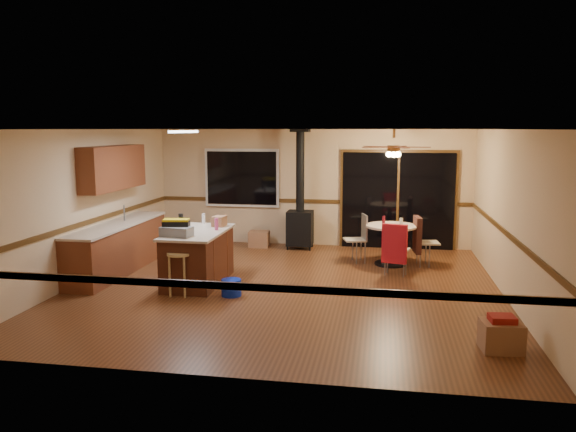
% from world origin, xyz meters
% --- Properties ---
extents(floor, '(7.00, 7.00, 0.00)m').
position_xyz_m(floor, '(0.00, 0.00, 0.00)').
color(floor, '#5B3119').
rests_on(floor, ground).
extents(ceiling, '(7.00, 7.00, 0.00)m').
position_xyz_m(ceiling, '(0.00, 0.00, 2.60)').
color(ceiling, silver).
rests_on(ceiling, ground).
extents(wall_back, '(7.00, 0.00, 7.00)m').
position_xyz_m(wall_back, '(0.00, 3.50, 1.30)').
color(wall_back, tan).
rests_on(wall_back, ground).
extents(wall_front, '(7.00, 0.00, 7.00)m').
position_xyz_m(wall_front, '(0.00, -3.50, 1.30)').
color(wall_front, tan).
rests_on(wall_front, ground).
extents(wall_left, '(0.00, 7.00, 7.00)m').
position_xyz_m(wall_left, '(-3.50, 0.00, 1.30)').
color(wall_left, tan).
rests_on(wall_left, ground).
extents(wall_right, '(0.00, 7.00, 7.00)m').
position_xyz_m(wall_right, '(3.50, 0.00, 1.30)').
color(wall_right, tan).
rests_on(wall_right, ground).
extents(chair_rail, '(7.00, 7.00, 0.08)m').
position_xyz_m(chair_rail, '(0.00, 0.00, 1.00)').
color(chair_rail, '#4B2F12').
rests_on(chair_rail, ground).
extents(window, '(1.72, 0.10, 1.32)m').
position_xyz_m(window, '(-1.60, 3.45, 1.50)').
color(window, black).
rests_on(window, ground).
extents(sliding_door, '(2.52, 0.10, 2.10)m').
position_xyz_m(sliding_door, '(1.90, 3.45, 1.05)').
color(sliding_door, black).
rests_on(sliding_door, ground).
extents(lower_cabinets, '(0.60, 3.00, 0.86)m').
position_xyz_m(lower_cabinets, '(-3.20, 0.50, 0.43)').
color(lower_cabinets, brown).
rests_on(lower_cabinets, ground).
extents(countertop, '(0.64, 3.04, 0.04)m').
position_xyz_m(countertop, '(-3.20, 0.50, 0.88)').
color(countertop, '#C5B099').
rests_on(countertop, lower_cabinets).
extents(upper_cabinets, '(0.35, 2.00, 0.80)m').
position_xyz_m(upper_cabinets, '(-3.33, 0.70, 1.90)').
color(upper_cabinets, brown).
rests_on(upper_cabinets, ground).
extents(kitchen_island, '(0.88, 1.68, 0.90)m').
position_xyz_m(kitchen_island, '(-1.50, 0.00, 0.45)').
color(kitchen_island, '#411C10').
rests_on(kitchen_island, ground).
extents(wood_stove, '(0.55, 0.50, 2.52)m').
position_xyz_m(wood_stove, '(-0.20, 3.05, 0.73)').
color(wood_stove, black).
rests_on(wood_stove, ground).
extents(ceiling_fan, '(0.24, 0.24, 0.55)m').
position_xyz_m(ceiling_fan, '(1.75, 1.86, 2.21)').
color(ceiling_fan, brown).
rests_on(ceiling_fan, ceiling).
extents(fluorescent_strip, '(0.10, 1.20, 0.04)m').
position_xyz_m(fluorescent_strip, '(-1.80, 0.30, 2.56)').
color(fluorescent_strip, white).
rests_on(fluorescent_strip, ceiling).
extents(toolbox_grey, '(0.52, 0.33, 0.15)m').
position_xyz_m(toolbox_grey, '(-1.68, -0.50, 0.98)').
color(toolbox_grey, slate).
rests_on(toolbox_grey, kitchen_island).
extents(toolbox_black, '(0.45, 0.29, 0.23)m').
position_xyz_m(toolbox_black, '(-1.72, -0.41, 1.02)').
color(toolbox_black, black).
rests_on(toolbox_black, kitchen_island).
extents(toolbox_yellow_lid, '(0.44, 0.28, 0.03)m').
position_xyz_m(toolbox_yellow_lid, '(-1.72, -0.41, 1.15)').
color(toolbox_yellow_lid, gold).
rests_on(toolbox_yellow_lid, toolbox_black).
extents(box_on_island, '(0.23, 0.29, 0.18)m').
position_xyz_m(box_on_island, '(-1.27, 0.52, 0.99)').
color(box_on_island, brown).
rests_on(box_on_island, kitchen_island).
extents(bottle_dark, '(0.10, 0.10, 0.28)m').
position_xyz_m(bottle_dark, '(-1.82, 0.08, 1.04)').
color(bottle_dark, black).
rests_on(bottle_dark, kitchen_island).
extents(bottle_pink, '(0.07, 0.07, 0.21)m').
position_xyz_m(bottle_pink, '(-1.21, 0.14, 1.00)').
color(bottle_pink, '#D84C8C').
rests_on(bottle_pink, kitchen_island).
extents(bottle_white, '(0.06, 0.06, 0.19)m').
position_xyz_m(bottle_white, '(-1.63, 0.72, 0.99)').
color(bottle_white, white).
rests_on(bottle_white, kitchen_island).
extents(bar_stool, '(0.48, 0.48, 0.69)m').
position_xyz_m(bar_stool, '(-1.55, -0.75, 0.35)').
color(bar_stool, tan).
rests_on(bar_stool, floor).
extents(blue_bucket, '(0.32, 0.32, 0.26)m').
position_xyz_m(blue_bucket, '(-0.75, -0.64, 0.13)').
color(blue_bucket, '#0B22A2').
rests_on(blue_bucket, floor).
extents(dining_table, '(0.98, 0.98, 0.78)m').
position_xyz_m(dining_table, '(1.75, 1.86, 0.53)').
color(dining_table, black).
rests_on(dining_table, ground).
extents(glass_red, '(0.06, 0.06, 0.16)m').
position_xyz_m(glass_red, '(1.60, 1.96, 0.86)').
color(glass_red, '#590C14').
rests_on(glass_red, dining_table).
extents(glass_cream, '(0.08, 0.08, 0.15)m').
position_xyz_m(glass_cream, '(1.93, 1.81, 0.86)').
color(glass_cream, beige).
rests_on(glass_cream, dining_table).
extents(chair_left, '(0.50, 0.50, 0.51)m').
position_xyz_m(chair_left, '(1.15, 1.99, 0.59)').
color(chair_left, tan).
rests_on(chair_left, ground).
extents(chair_near, '(0.52, 0.55, 0.70)m').
position_xyz_m(chair_near, '(1.80, 0.98, 0.60)').
color(chair_near, tan).
rests_on(chair_near, ground).
extents(chair_right, '(0.51, 0.47, 0.70)m').
position_xyz_m(chair_right, '(2.27, 1.88, 0.60)').
color(chair_right, tan).
rests_on(chair_right, ground).
extents(box_under_window, '(0.45, 0.37, 0.35)m').
position_xyz_m(box_under_window, '(-1.12, 3.06, 0.18)').
color(box_under_window, brown).
rests_on(box_under_window, floor).
extents(box_corner_a, '(0.50, 0.43, 0.35)m').
position_xyz_m(box_corner_a, '(3.00, -2.24, 0.18)').
color(box_corner_a, brown).
rests_on(box_corner_a, floor).
extents(box_corner_b, '(0.40, 0.34, 0.32)m').
position_xyz_m(box_corner_b, '(3.03, -2.25, 0.16)').
color(box_corner_b, brown).
rests_on(box_corner_b, floor).
extents(box_small_red, '(0.31, 0.27, 0.08)m').
position_xyz_m(box_small_red, '(3.00, -2.24, 0.39)').
color(box_small_red, maroon).
rests_on(box_small_red, box_corner_a).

